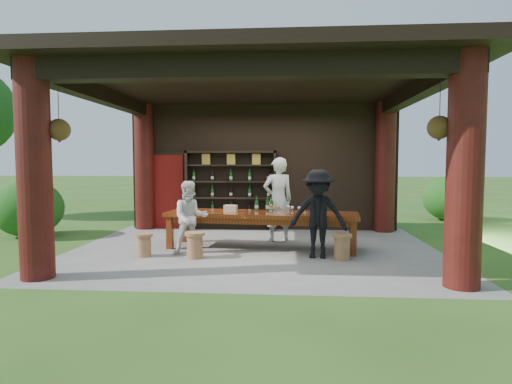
# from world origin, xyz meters

# --- Properties ---
(ground) EXTENTS (90.00, 90.00, 0.00)m
(ground) POSITION_xyz_m (0.00, 0.00, 0.00)
(ground) COLOR #2D5119
(ground) RESTS_ON ground
(pavilion) EXTENTS (7.50, 6.00, 3.60)m
(pavilion) POSITION_xyz_m (-0.01, 0.43, 2.13)
(pavilion) COLOR slate
(pavilion) RESTS_ON ground
(wine_shelf) EXTENTS (2.36, 0.36, 2.08)m
(wine_shelf) POSITION_xyz_m (-0.81, 2.45, 1.04)
(wine_shelf) COLOR black
(wine_shelf) RESTS_ON ground
(tasting_table) EXTENTS (4.01, 1.43, 0.75)m
(tasting_table) POSITION_xyz_m (0.13, 0.14, 0.64)
(tasting_table) COLOR #5D220D
(tasting_table) RESTS_ON ground
(stool_near_left) EXTENTS (0.37, 0.37, 0.48)m
(stool_near_left) POSITION_xyz_m (-1.04, -0.86, 0.26)
(stool_near_left) COLOR brown
(stool_near_left) RESTS_ON ground
(stool_near_right) EXTENTS (0.36, 0.36, 0.47)m
(stool_near_right) POSITION_xyz_m (1.67, -0.79, 0.25)
(stool_near_right) COLOR brown
(stool_near_right) RESTS_ON ground
(stool_far_left) EXTENTS (0.33, 0.33, 0.44)m
(stool_far_left) POSITION_xyz_m (-2.03, -0.79, 0.23)
(stool_far_left) COLOR brown
(stool_far_left) RESTS_ON ground
(host) EXTENTS (0.80, 0.66, 1.88)m
(host) POSITION_xyz_m (0.45, 0.97, 0.94)
(host) COLOR silver
(host) RESTS_ON ground
(guest_woman) EXTENTS (0.83, 0.74, 1.42)m
(guest_woman) POSITION_xyz_m (-1.21, -0.49, 0.71)
(guest_woman) COLOR silver
(guest_woman) RESTS_ON ground
(guest_man) EXTENTS (1.12, 0.73, 1.64)m
(guest_man) POSITION_xyz_m (1.23, -0.65, 0.82)
(guest_man) COLOR black
(guest_man) RESTS_ON ground
(table_bottles) EXTENTS (0.41, 0.17, 0.31)m
(table_bottles) POSITION_xyz_m (0.19, 0.45, 0.90)
(table_bottles) COLOR #194C1E
(table_bottles) RESTS_ON tasting_table
(table_glasses) EXTENTS (0.97, 0.44, 0.15)m
(table_glasses) POSITION_xyz_m (0.77, 0.09, 0.82)
(table_glasses) COLOR silver
(table_glasses) RESTS_ON tasting_table
(napkin_basket) EXTENTS (0.28, 0.21, 0.14)m
(napkin_basket) POSITION_xyz_m (-0.51, 0.16, 0.82)
(napkin_basket) COLOR #BF6672
(napkin_basket) RESTS_ON tasting_table
(shrubs) EXTENTS (15.06, 8.69, 1.36)m
(shrubs) POSITION_xyz_m (1.90, 0.94, 0.55)
(shrubs) COLOR #194C14
(shrubs) RESTS_ON ground
(trees) EXTENTS (22.07, 10.08, 4.80)m
(trees) POSITION_xyz_m (3.33, 1.33, 3.37)
(trees) COLOR #3F2819
(trees) RESTS_ON ground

